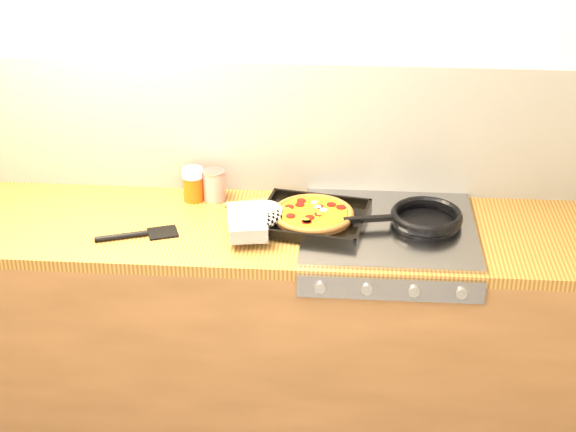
# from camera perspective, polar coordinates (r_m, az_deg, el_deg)

# --- Properties ---
(room_shell) EXTENTS (3.20, 3.20, 3.20)m
(room_shell) POSITION_cam_1_polar(r_m,az_deg,el_deg) (3.25, -1.36, 5.69)
(room_shell) COLOR white
(room_shell) RESTS_ON ground
(counter_run) EXTENTS (3.20, 0.62, 0.90)m
(counter_run) POSITION_cam_1_polar(r_m,az_deg,el_deg) (3.33, -1.70, -7.43)
(counter_run) COLOR brown
(counter_run) RESTS_ON ground
(stovetop) EXTENTS (0.60, 0.56, 0.02)m
(stovetop) POSITION_cam_1_polar(r_m,az_deg,el_deg) (3.08, 6.53, -0.79)
(stovetop) COLOR #9B9CA1
(stovetop) RESTS_ON counter_run
(pizza_on_tray) EXTENTS (0.51, 0.40, 0.06)m
(pizza_on_tray) POSITION_cam_1_polar(r_m,az_deg,el_deg) (3.07, 0.46, -0.01)
(pizza_on_tray) COLOR black
(pizza_on_tray) RESTS_ON stovetop
(frying_pan) EXTENTS (0.44, 0.30, 0.04)m
(frying_pan) POSITION_cam_1_polar(r_m,az_deg,el_deg) (3.10, 8.83, -0.14)
(frying_pan) COLOR black
(frying_pan) RESTS_ON stovetop
(tomato_can) EXTENTS (0.10, 0.10, 0.12)m
(tomato_can) POSITION_cam_1_polar(r_m,az_deg,el_deg) (3.26, -4.79, 1.99)
(tomato_can) COLOR #AC0D13
(tomato_can) RESTS_ON counter_run
(juice_glass) EXTENTS (0.10, 0.10, 0.13)m
(juice_glass) POSITION_cam_1_polar(r_m,az_deg,el_deg) (3.26, -6.16, 2.05)
(juice_glass) COLOR #D34A0C
(juice_glass) RESTS_ON counter_run
(wooden_spoon) EXTENTS (0.29, 0.13, 0.02)m
(wooden_spoon) POSITION_cam_1_polar(r_m,az_deg,el_deg) (3.26, -1.06, 1.10)
(wooden_spoon) COLOR #A28044
(wooden_spoon) RESTS_ON counter_run
(black_spatula) EXTENTS (0.28, 0.15, 0.02)m
(black_spatula) POSITION_cam_1_polar(r_m,az_deg,el_deg) (3.06, -9.64, -1.20)
(black_spatula) COLOR black
(black_spatula) RESTS_ON counter_run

